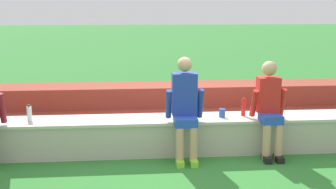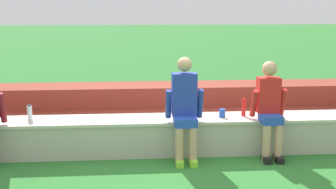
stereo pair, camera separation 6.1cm
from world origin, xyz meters
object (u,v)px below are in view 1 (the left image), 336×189
at_px(water_bottle_center_gap, 243,107).
at_px(person_center, 185,107).
at_px(plastic_cup_right_end, 222,113).
at_px(water_bottle_near_right, 29,113).
at_px(person_right_of_center, 270,107).

bearing_deg(water_bottle_center_gap, person_center, -159.34).
height_order(water_bottle_center_gap, plastic_cup_right_end, water_bottle_center_gap).
relative_size(water_bottle_center_gap, water_bottle_near_right, 1.18).
bearing_deg(person_center, water_bottle_center_gap, 20.66).
distance_m(person_center, water_bottle_near_right, 2.20).
height_order(person_right_of_center, plastic_cup_right_end, person_right_of_center).
relative_size(water_bottle_near_right, plastic_cup_right_end, 1.86).
bearing_deg(person_right_of_center, water_bottle_center_gap, 133.65).
height_order(person_right_of_center, water_bottle_center_gap, person_right_of_center).
xyz_separation_m(water_bottle_near_right, plastic_cup_right_end, (2.75, -0.04, -0.05)).
xyz_separation_m(water_bottle_center_gap, water_bottle_near_right, (-3.08, -0.00, -0.02)).
bearing_deg(water_bottle_center_gap, plastic_cup_right_end, -172.12).
bearing_deg(plastic_cup_right_end, water_bottle_center_gap, 7.88).
height_order(water_bottle_near_right, plastic_cup_right_end, water_bottle_near_right).
distance_m(person_center, plastic_cup_right_end, 0.68).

